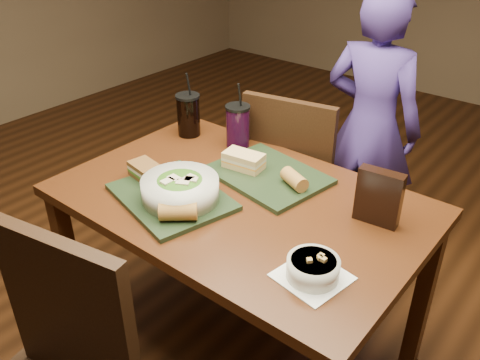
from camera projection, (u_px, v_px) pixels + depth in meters
name	position (u px, v px, depth m)	size (l,w,h in m)	color
ground	(240.00, 343.00, 2.20)	(6.00, 6.00, 0.00)	#381C0B
dining_table	(240.00, 218.00, 1.86)	(1.30, 0.85, 0.75)	#421F0D
chair_far	(297.00, 180.00, 2.35)	(0.49, 0.49, 0.96)	black
diner	(371.00, 127.00, 2.51)	(0.50, 0.33, 1.37)	#432D7D
tray_near	(171.00, 197.00, 1.80)	(0.42, 0.32, 0.02)	black
tray_far	(268.00, 175.00, 1.94)	(0.42, 0.32, 0.02)	black
salad_bowl	(180.00, 188.00, 1.75)	(0.27, 0.27, 0.09)	silver
soup_bowl	(313.00, 268.00, 1.43)	(0.21, 0.21, 0.07)	white
sandwich_near	(145.00, 170.00, 1.89)	(0.13, 0.10, 0.06)	#593819
sandwich_far	(244.00, 160.00, 1.96)	(0.16, 0.10, 0.06)	tan
baguette_near	(178.00, 211.00, 1.65)	(0.06, 0.06, 0.12)	#AD7533
baguette_far	(294.00, 179.00, 1.84)	(0.06, 0.06, 0.11)	#AD7533
cup_cola	(188.00, 115.00, 2.23)	(0.11, 0.11, 0.29)	black
cup_berry	(238.00, 126.00, 2.13)	(0.10, 0.10, 0.28)	black
chip_bag	(379.00, 197.00, 1.64)	(0.15, 0.04, 0.19)	black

